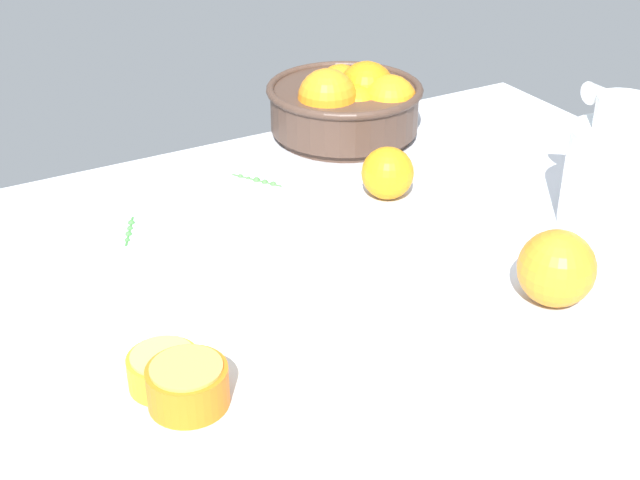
{
  "coord_description": "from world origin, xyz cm",
  "views": [
    {
      "loc": [
        -36.06,
        -70.59,
        51.95
      ],
      "look_at": [
        3.29,
        -0.13,
        5.79
      ],
      "focal_mm": 49.06,
      "sensor_mm": 36.0,
      "label": 1
    }
  ],
  "objects_px": {
    "juice_pitcher": "(612,180)",
    "orange_half_1": "(164,370)",
    "fruit_bowl": "(347,103)",
    "loose_orange_0": "(557,268)",
    "cutting_board": "(167,438)",
    "orange_half_0": "(188,385)",
    "loose_orange_1": "(388,173)"
  },
  "relations": [
    {
      "from": "cutting_board",
      "to": "orange_half_0",
      "type": "bearing_deg",
      "value": 40.17
    },
    {
      "from": "juice_pitcher",
      "to": "loose_orange_0",
      "type": "xyz_separation_m",
      "value": [
        -0.17,
        -0.1,
        -0.02
      ]
    },
    {
      "from": "fruit_bowl",
      "to": "loose_orange_1",
      "type": "relative_size",
      "value": 3.39
    },
    {
      "from": "fruit_bowl",
      "to": "loose_orange_1",
      "type": "height_order",
      "value": "fruit_bowl"
    },
    {
      "from": "fruit_bowl",
      "to": "orange_half_0",
      "type": "relative_size",
      "value": 3.22
    },
    {
      "from": "loose_orange_1",
      "to": "orange_half_1",
      "type": "bearing_deg",
      "value": -148.85
    },
    {
      "from": "cutting_board",
      "to": "loose_orange_1",
      "type": "height_order",
      "value": "loose_orange_1"
    },
    {
      "from": "cutting_board",
      "to": "orange_half_0",
      "type": "relative_size",
      "value": 3.51
    },
    {
      "from": "cutting_board",
      "to": "orange_half_1",
      "type": "relative_size",
      "value": 3.87
    },
    {
      "from": "juice_pitcher",
      "to": "fruit_bowl",
      "type": "bearing_deg",
      "value": 109.02
    },
    {
      "from": "orange_half_0",
      "to": "orange_half_1",
      "type": "distance_m",
      "value": 0.04
    },
    {
      "from": "cutting_board",
      "to": "loose_orange_1",
      "type": "bearing_deg",
      "value": 35.72
    },
    {
      "from": "fruit_bowl",
      "to": "juice_pitcher",
      "type": "xyz_separation_m",
      "value": [
        0.14,
        -0.4,
        0.01
      ]
    },
    {
      "from": "fruit_bowl",
      "to": "juice_pitcher",
      "type": "distance_m",
      "value": 0.42
    },
    {
      "from": "fruit_bowl",
      "to": "cutting_board",
      "type": "distance_m",
      "value": 0.69
    },
    {
      "from": "orange_half_0",
      "to": "loose_orange_1",
      "type": "distance_m",
      "value": 0.47
    },
    {
      "from": "fruit_bowl",
      "to": "loose_orange_1",
      "type": "distance_m",
      "value": 0.21
    },
    {
      "from": "orange_half_1",
      "to": "loose_orange_1",
      "type": "bearing_deg",
      "value": 31.15
    },
    {
      "from": "fruit_bowl",
      "to": "loose_orange_0",
      "type": "bearing_deg",
      "value": -94.42
    },
    {
      "from": "loose_orange_1",
      "to": "loose_orange_0",
      "type": "bearing_deg",
      "value": -86.2
    },
    {
      "from": "juice_pitcher",
      "to": "orange_half_1",
      "type": "bearing_deg",
      "value": -175.74
    },
    {
      "from": "fruit_bowl",
      "to": "juice_pitcher",
      "type": "height_order",
      "value": "juice_pitcher"
    },
    {
      "from": "orange_half_1",
      "to": "fruit_bowl",
      "type": "bearing_deg",
      "value": 44.21
    },
    {
      "from": "fruit_bowl",
      "to": "loose_orange_0",
      "type": "relative_size",
      "value": 2.82
    },
    {
      "from": "fruit_bowl",
      "to": "orange_half_1",
      "type": "bearing_deg",
      "value": -135.79
    },
    {
      "from": "fruit_bowl",
      "to": "cutting_board",
      "type": "bearing_deg",
      "value": -133.42
    },
    {
      "from": "juice_pitcher",
      "to": "loose_orange_0",
      "type": "bearing_deg",
      "value": -150.56
    },
    {
      "from": "juice_pitcher",
      "to": "orange_half_0",
      "type": "distance_m",
      "value": 0.58
    },
    {
      "from": "loose_orange_0",
      "to": "juice_pitcher",
      "type": "bearing_deg",
      "value": 29.44
    },
    {
      "from": "cutting_board",
      "to": "orange_half_0",
      "type": "height_order",
      "value": "orange_half_0"
    },
    {
      "from": "juice_pitcher",
      "to": "loose_orange_0",
      "type": "relative_size",
      "value": 2.1
    },
    {
      "from": "orange_half_0",
      "to": "loose_orange_1",
      "type": "relative_size",
      "value": 1.05
    }
  ]
}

